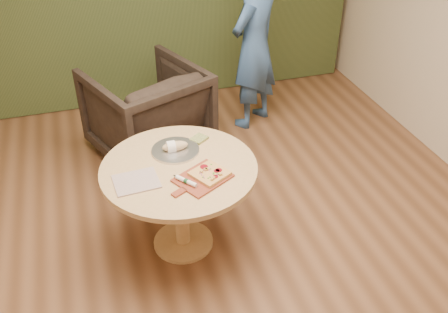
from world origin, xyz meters
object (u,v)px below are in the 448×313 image
at_px(pedestal_table, 180,182).
at_px(flatbread_pizza, 210,173).
at_px(armchair, 147,108).
at_px(bread_roll, 174,146).
at_px(serving_tray, 175,150).
at_px(person_standing, 254,46).
at_px(cutlery_roll, 186,181).
at_px(pizza_paddle, 202,179).

relative_size(pedestal_table, flatbread_pizza, 3.77).
bearing_deg(armchair, bread_roll, 69.19).
distance_m(serving_tray, armchair, 1.20).
height_order(pedestal_table, bread_roll, bread_roll).
xyz_separation_m(bread_roll, armchair, (-0.03, 1.17, -0.29)).
relative_size(flatbread_pizza, person_standing, 0.17).
bearing_deg(flatbread_pizza, cutlery_roll, -166.94).
bearing_deg(cutlery_roll, serving_tray, 49.99).
xyz_separation_m(flatbread_pizza, serving_tray, (-0.16, 0.38, -0.02)).
bearing_deg(pizza_paddle, armchair, 65.64).
relative_size(pizza_paddle, bread_roll, 2.43).
bearing_deg(pedestal_table, bread_roll, 86.60).
bearing_deg(flatbread_pizza, person_standing, 61.60).
relative_size(flatbread_pizza, bread_roll, 1.55).
bearing_deg(bread_roll, person_standing, 51.35).
bearing_deg(cutlery_roll, flatbread_pizza, -24.63).
bearing_deg(armchair, serving_tray, 69.62).
bearing_deg(armchair, pizza_paddle, 72.68).
bearing_deg(bread_roll, cutlery_roll, -91.12).
bearing_deg(pedestal_table, pizza_paddle, -59.39).
relative_size(cutlery_roll, bread_roll, 0.88).
bearing_deg(pizza_paddle, person_standing, 31.23).
bearing_deg(armchair, flatbread_pizza, 75.06).
height_order(pedestal_table, flatbread_pizza, flatbread_pizza).
relative_size(flatbread_pizza, serving_tray, 0.84).
relative_size(pedestal_table, bread_roll, 5.83).
xyz_separation_m(cutlery_roll, serving_tray, (0.02, 0.42, -0.02)).
height_order(flatbread_pizza, serving_tray, flatbread_pizza).
distance_m(flatbread_pizza, armchair, 1.59).
xyz_separation_m(flatbread_pizza, armchair, (-0.19, 1.55, -0.28)).
height_order(pizza_paddle, armchair, armchair).
distance_m(armchair, person_standing, 1.27).
bearing_deg(serving_tray, pizza_paddle, -76.48).
distance_m(pizza_paddle, armchair, 1.60).
bearing_deg(bread_roll, armchair, 91.23).
bearing_deg(flatbread_pizza, armchair, 97.10).
bearing_deg(serving_tray, cutlery_roll, -92.33).
relative_size(pizza_paddle, armchair, 0.47).
bearing_deg(serving_tray, bread_roll, 180.00).
height_order(pedestal_table, serving_tray, serving_tray).
distance_m(pedestal_table, bread_roll, 0.27).
relative_size(pedestal_table, person_standing, 0.64).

